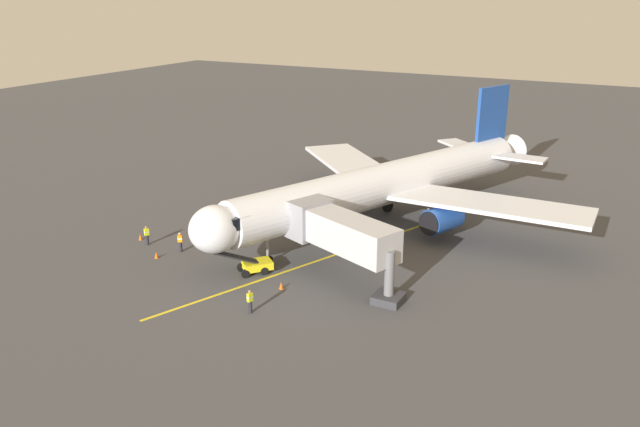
{
  "coord_description": "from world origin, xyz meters",
  "views": [
    {
      "loc": [
        -20.02,
        51.95,
        20.79
      ],
      "look_at": [
        3.71,
        7.39,
        3.0
      ],
      "focal_mm": 35.67,
      "sensor_mm": 36.0,
      "label": 1
    }
  ],
  "objects_px": {
    "airplane": "(389,184)",
    "belt_loader_near_nose": "(254,264)",
    "safety_cone_nose_left": "(281,285)",
    "safety_cone_wing_port": "(140,237)",
    "jet_bridge": "(336,231)",
    "safety_cone_nose_right": "(156,255)",
    "ground_crew_loader": "(250,301)",
    "ground_crew_wing_walker": "(147,235)",
    "ground_crew_marshaller": "(180,242)"
  },
  "relations": [
    {
      "from": "belt_loader_near_nose",
      "to": "safety_cone_nose_left",
      "type": "bearing_deg",
      "value": 156.93
    },
    {
      "from": "ground_crew_loader",
      "to": "safety_cone_nose_left",
      "type": "bearing_deg",
      "value": -89.17
    },
    {
      "from": "jet_bridge",
      "to": "safety_cone_wing_port",
      "type": "distance_m",
      "value": 18.94
    },
    {
      "from": "ground_crew_wing_walker",
      "to": "safety_cone_nose_right",
      "type": "height_order",
      "value": "ground_crew_wing_walker"
    },
    {
      "from": "belt_loader_near_nose",
      "to": "jet_bridge",
      "type": "bearing_deg",
      "value": -158.01
    },
    {
      "from": "airplane",
      "to": "jet_bridge",
      "type": "distance_m",
      "value": 12.5
    },
    {
      "from": "ground_crew_wing_walker",
      "to": "belt_loader_near_nose",
      "type": "bearing_deg",
      "value": 177.46
    },
    {
      "from": "jet_bridge",
      "to": "ground_crew_wing_walker",
      "type": "bearing_deg",
      "value": 6.24
    },
    {
      "from": "ground_crew_wing_walker",
      "to": "safety_cone_nose_left",
      "type": "xyz_separation_m",
      "value": [
        -14.69,
        1.94,
        -0.61
      ]
    },
    {
      "from": "airplane",
      "to": "safety_cone_nose_left",
      "type": "relative_size",
      "value": 70.27
    },
    {
      "from": "jet_bridge",
      "to": "safety_cone_nose_left",
      "type": "bearing_deg",
      "value": 56.39
    },
    {
      "from": "airplane",
      "to": "ground_crew_wing_walker",
      "type": "relative_size",
      "value": 22.6
    },
    {
      "from": "airplane",
      "to": "safety_cone_nose_left",
      "type": "distance_m",
      "value": 16.8
    },
    {
      "from": "belt_loader_near_nose",
      "to": "safety_cone_nose_left",
      "type": "relative_size",
      "value": 7.75
    },
    {
      "from": "ground_crew_marshaller",
      "to": "safety_cone_nose_right",
      "type": "distance_m",
      "value": 2.29
    },
    {
      "from": "belt_loader_near_nose",
      "to": "safety_cone_nose_right",
      "type": "relative_size",
      "value": 7.75
    },
    {
      "from": "belt_loader_near_nose",
      "to": "safety_cone_nose_right",
      "type": "height_order",
      "value": "belt_loader_near_nose"
    },
    {
      "from": "safety_cone_nose_left",
      "to": "safety_cone_wing_port",
      "type": "xyz_separation_m",
      "value": [
        16.03,
        -2.51,
        0.0
      ]
    },
    {
      "from": "ground_crew_marshaller",
      "to": "safety_cone_nose_right",
      "type": "bearing_deg",
      "value": 66.66
    },
    {
      "from": "ground_crew_loader",
      "to": "safety_cone_wing_port",
      "type": "relative_size",
      "value": 3.11
    },
    {
      "from": "ground_crew_wing_walker",
      "to": "safety_cone_nose_right",
      "type": "xyz_separation_m",
      "value": [
        -2.67,
        1.87,
        -0.61
      ]
    },
    {
      "from": "ground_crew_wing_walker",
      "to": "safety_cone_nose_right",
      "type": "distance_m",
      "value": 3.32
    },
    {
      "from": "ground_crew_marshaller",
      "to": "belt_loader_near_nose",
      "type": "xyz_separation_m",
      "value": [
        -7.78,
        0.66,
        -0.17
      ]
    },
    {
      "from": "safety_cone_nose_right",
      "to": "safety_cone_wing_port",
      "type": "relative_size",
      "value": 1.0
    },
    {
      "from": "ground_crew_wing_walker",
      "to": "safety_cone_nose_right",
      "type": "bearing_deg",
      "value": 144.94
    },
    {
      "from": "belt_loader_near_nose",
      "to": "ground_crew_loader",
      "type": "bearing_deg",
      "value": 121.64
    },
    {
      "from": "jet_bridge",
      "to": "ground_crew_wing_walker",
      "type": "xyz_separation_m",
      "value": [
        17.23,
        1.88,
        -2.88
      ]
    },
    {
      "from": "ground_crew_loader",
      "to": "safety_cone_nose_left",
      "type": "height_order",
      "value": "ground_crew_loader"
    },
    {
      "from": "ground_crew_marshaller",
      "to": "safety_cone_nose_left",
      "type": "height_order",
      "value": "ground_crew_marshaller"
    },
    {
      "from": "airplane",
      "to": "ground_crew_marshaller",
      "type": "relative_size",
      "value": 22.6
    },
    {
      "from": "safety_cone_nose_left",
      "to": "safety_cone_wing_port",
      "type": "relative_size",
      "value": 1.0
    },
    {
      "from": "safety_cone_nose_left",
      "to": "safety_cone_wing_port",
      "type": "bearing_deg",
      "value": -8.91
    },
    {
      "from": "ground_crew_marshaller",
      "to": "safety_cone_nose_left",
      "type": "xyz_separation_m",
      "value": [
        -11.14,
        2.09,
        -0.61
      ]
    },
    {
      "from": "airplane",
      "to": "safety_cone_nose_right",
      "type": "height_order",
      "value": "airplane"
    },
    {
      "from": "jet_bridge",
      "to": "belt_loader_near_nose",
      "type": "height_order",
      "value": "jet_bridge"
    },
    {
      "from": "jet_bridge",
      "to": "safety_cone_nose_left",
      "type": "xyz_separation_m",
      "value": [
        2.54,
        3.82,
        -3.49
      ]
    },
    {
      "from": "airplane",
      "to": "belt_loader_near_nose",
      "type": "xyz_separation_m",
      "value": [
        5.1,
        14.85,
        -3.29
      ]
    },
    {
      "from": "belt_loader_near_nose",
      "to": "airplane",
      "type": "bearing_deg",
      "value": -108.93
    },
    {
      "from": "safety_cone_nose_left",
      "to": "airplane",
      "type": "bearing_deg",
      "value": -96.05
    },
    {
      "from": "belt_loader_near_nose",
      "to": "safety_cone_wing_port",
      "type": "xyz_separation_m",
      "value": [
        12.66,
        -1.08,
        -0.44
      ]
    },
    {
      "from": "safety_cone_nose_right",
      "to": "safety_cone_wing_port",
      "type": "bearing_deg",
      "value": -31.39
    },
    {
      "from": "airplane",
      "to": "belt_loader_near_nose",
      "type": "bearing_deg",
      "value": 71.07
    },
    {
      "from": "belt_loader_near_nose",
      "to": "safety_cone_nose_right",
      "type": "xyz_separation_m",
      "value": [
        8.65,
        1.37,
        -0.44
      ]
    },
    {
      "from": "safety_cone_nose_left",
      "to": "safety_cone_wing_port",
      "type": "distance_m",
      "value": 16.23
    },
    {
      "from": "safety_cone_wing_port",
      "to": "airplane",
      "type": "bearing_deg",
      "value": -142.2
    },
    {
      "from": "airplane",
      "to": "ground_crew_marshaller",
      "type": "xyz_separation_m",
      "value": [
        12.87,
        14.19,
        -3.12
      ]
    },
    {
      "from": "jet_bridge",
      "to": "safety_cone_nose_left",
      "type": "relative_size",
      "value": 20.46
    },
    {
      "from": "safety_cone_nose_right",
      "to": "ground_crew_loader",
      "type": "bearing_deg",
      "value": 160.86
    },
    {
      "from": "jet_bridge",
      "to": "safety_cone_nose_left",
      "type": "height_order",
      "value": "jet_bridge"
    },
    {
      "from": "ground_crew_marshaller",
      "to": "safety_cone_nose_left",
      "type": "relative_size",
      "value": 3.11
    }
  ]
}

